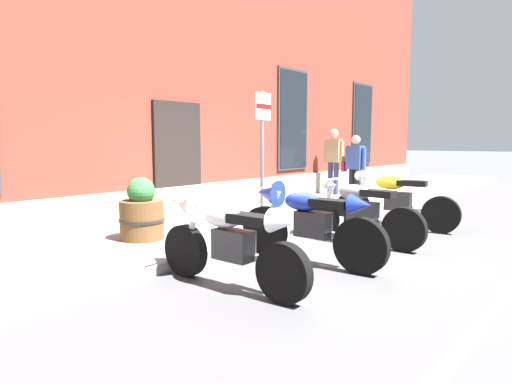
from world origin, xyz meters
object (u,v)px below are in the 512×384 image
motorcycle_yellow_naked (394,201)px  parking_sign (262,139)px  motorcycle_grey_naked (359,213)px  barrel_planter (142,214)px  motorcycle_white_sport (224,236)px  motorcycle_blue_sport (305,219)px  pedestrian_tan_coat (334,158)px  pedestrian_blue_top (355,165)px

motorcycle_yellow_naked → parking_sign: size_ratio=0.97×
motorcycle_grey_naked → barrel_planter: 3.23m
motorcycle_white_sport → motorcycle_yellow_naked: motorcycle_white_sport is taller
motorcycle_blue_sport → pedestrian_tan_coat: (5.64, 2.97, 0.56)m
parking_sign → pedestrian_tan_coat: bearing=16.7°
motorcycle_blue_sport → pedestrian_blue_top: 5.02m
motorcycle_blue_sport → pedestrian_tan_coat: pedestrian_tan_coat is taller
barrel_planter → motorcycle_blue_sport: bearing=-68.2°
parking_sign → motorcycle_yellow_naked: bearing=-39.3°
pedestrian_blue_top → motorcycle_white_sport: bearing=-164.2°
motorcycle_blue_sport → motorcycle_yellow_naked: 2.91m
motorcycle_yellow_naked → motorcycle_blue_sport: bearing=-178.5°
motorcycle_white_sport → motorcycle_yellow_naked: 4.23m
motorcycle_yellow_naked → parking_sign: bearing=140.7°
motorcycle_grey_naked → pedestrian_blue_top: (3.26, 1.83, 0.52)m
motorcycle_grey_naked → pedestrian_blue_top: pedestrian_blue_top is taller
motorcycle_blue_sport → motorcycle_grey_naked: 1.40m
pedestrian_blue_top → parking_sign: size_ratio=0.70×
motorcycle_white_sport → barrel_planter: size_ratio=2.20×
motorcycle_blue_sport → motorcycle_grey_naked: bearing=-1.1°
motorcycle_grey_naked → motorcycle_white_sport: bearing=177.1°
motorcycle_blue_sport → parking_sign: 2.17m
parking_sign → motorcycle_grey_naked: bearing=-77.9°
motorcycle_yellow_naked → motorcycle_grey_naked: bearing=-176.1°
motorcycle_white_sport → pedestrian_tan_coat: bearing=22.3°
motorcycle_blue_sport → barrel_planter: size_ratio=2.30×
motorcycle_grey_naked → parking_sign: 1.99m
motorcycle_yellow_naked → pedestrian_tan_coat: 4.03m
motorcycle_white_sport → motorcycle_grey_naked: motorcycle_white_sport is taller
motorcycle_blue_sport → pedestrian_blue_top: size_ratio=1.33×
barrel_planter → motorcycle_yellow_naked: bearing=-29.7°
parking_sign → pedestrian_blue_top: bearing=3.4°
motorcycle_blue_sport → motorcycle_yellow_naked: motorcycle_blue_sport is taller
motorcycle_blue_sport → motorcycle_yellow_naked: size_ratio=0.96×
motorcycle_grey_naked → barrel_planter: barrel_planter is taller
motorcycle_yellow_naked → barrel_planter: bearing=150.3°
motorcycle_white_sport → pedestrian_blue_top: 6.23m
pedestrian_blue_top → barrel_planter: size_ratio=1.72×
motorcycle_grey_naked → motorcycle_yellow_naked: size_ratio=0.92×
motorcycle_blue_sport → barrel_planter: motorcycle_blue_sport is taller
parking_sign → motorcycle_white_sport: bearing=-148.1°
motorcycle_white_sport → pedestrian_tan_coat: pedestrian_tan_coat is taller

